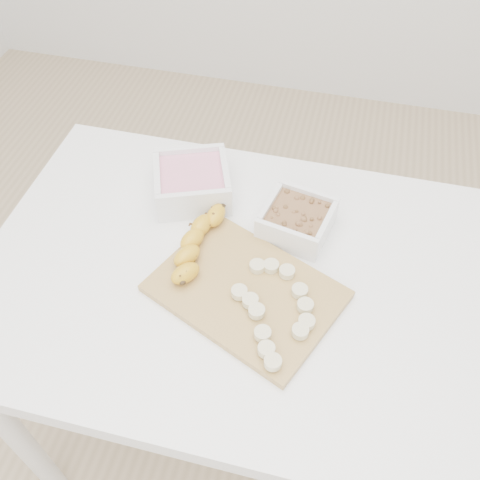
% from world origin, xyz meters
% --- Properties ---
extents(ground, '(3.50, 3.50, 0.00)m').
position_xyz_m(ground, '(0.00, 0.00, 0.00)').
color(ground, '#C6AD89').
rests_on(ground, ground).
extents(table, '(1.00, 0.70, 0.75)m').
position_xyz_m(table, '(0.00, 0.00, 0.65)').
color(table, white).
rests_on(table, ground).
extents(bowl_yogurt, '(0.20, 0.20, 0.07)m').
position_xyz_m(bowl_yogurt, '(-0.14, 0.18, 0.79)').
color(bowl_yogurt, white).
rests_on(bowl_yogurt, table).
extents(bowl_granola, '(0.15, 0.15, 0.06)m').
position_xyz_m(bowl_granola, '(0.09, 0.13, 0.78)').
color(bowl_granola, white).
rests_on(bowl_granola, table).
extents(cutting_board, '(0.39, 0.35, 0.01)m').
position_xyz_m(cutting_board, '(0.03, -0.04, 0.76)').
color(cutting_board, tan).
rests_on(cutting_board, table).
extents(banana, '(0.11, 0.21, 0.03)m').
position_xyz_m(banana, '(-0.08, 0.02, 0.78)').
color(banana, gold).
rests_on(banana, cutting_board).
extents(banana_slices, '(0.16, 0.23, 0.02)m').
position_xyz_m(banana_slices, '(0.09, -0.08, 0.77)').
color(banana_slices, beige).
rests_on(banana_slices, cutting_board).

